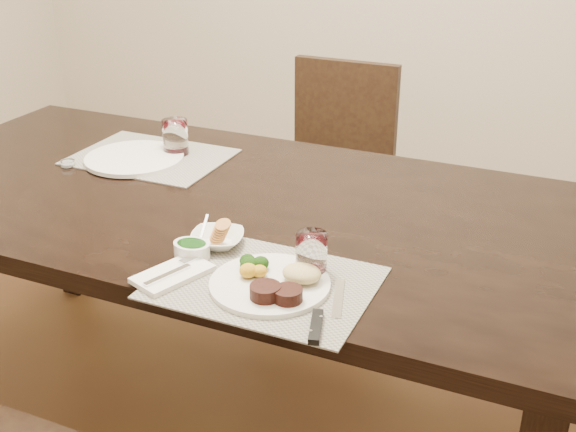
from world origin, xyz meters
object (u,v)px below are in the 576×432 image
at_px(dinner_plate, 274,282).
at_px(wine_glass_near, 311,256).
at_px(chair_far, 334,167).
at_px(cracker_bowl, 217,239).
at_px(steak_knife, 322,319).
at_px(far_plate, 134,158).

distance_m(dinner_plate, wine_glass_near, 0.11).
height_order(chair_far, dinner_plate, chair_far).
relative_size(chair_far, dinner_plate, 3.52).
relative_size(dinner_plate, cracker_bowl, 1.66).
distance_m(steak_knife, cracker_bowl, 0.40).
xyz_separation_m(chair_far, dinner_plate, (0.35, -1.32, 0.27)).
bearing_deg(cracker_bowl, steak_knife, -30.50).
relative_size(steak_knife, wine_glass_near, 2.65).
xyz_separation_m(wine_glass_near, far_plate, (-0.75, 0.42, -0.04)).
relative_size(chair_far, steak_knife, 3.60).
relative_size(cracker_bowl, wine_glass_near, 1.63).
distance_m(chair_far, steak_knife, 1.50).
distance_m(chair_far, dinner_plate, 1.39).
bearing_deg(dinner_plate, steak_knife, -35.65).
bearing_deg(cracker_bowl, dinner_plate, -31.17).
distance_m(chair_far, cracker_bowl, 1.23).
xyz_separation_m(cracker_bowl, far_plate, (-0.50, 0.39, -0.01)).
distance_m(dinner_plate, cracker_bowl, 0.24).
xyz_separation_m(chair_far, wine_glass_near, (0.40, -1.23, 0.29)).
distance_m(dinner_plate, far_plate, 0.87).
bearing_deg(cracker_bowl, wine_glass_near, -7.49).
relative_size(cracker_bowl, far_plate, 0.52).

